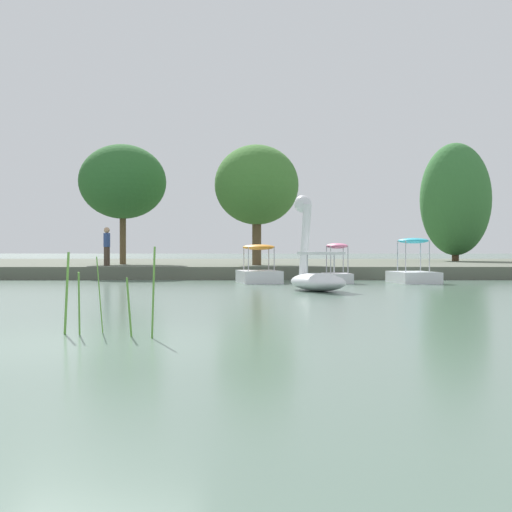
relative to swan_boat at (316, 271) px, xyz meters
The scene contains 11 objects.
ground_plane 12.57m from the swan_boat, 107.59° to the right, with size 476.15×476.15×0.00m, color #567060.
shore_bank_far 21.55m from the swan_boat, 100.14° to the left, with size 110.89×27.12×0.52m, color #5B6051.
swan_boat is the anchor object (origin of this frame).
pedal_boat_cyan 6.64m from the swan_boat, 52.39° to the left, with size 1.66×2.45×1.64m.
pedal_boat_pink 5.39m from the swan_boat, 76.57° to the left, with size 1.01×1.79×1.45m.
pedal_boat_orange 5.48m from the swan_boat, 107.18° to the left, with size 1.75×2.38×1.40m.
tree_willow_overhanging 25.17m from the swan_boat, 65.08° to the left, with size 6.09×6.15×7.17m.
tree_broadleaf_left 11.83m from the swan_boat, 98.43° to the left, with size 4.31×4.96×5.38m.
tree_sapling_by_fence 15.82m from the swan_boat, 121.41° to the left, with size 5.73×5.79×5.68m.
person_on_path 12.76m from the swan_boat, 129.52° to the left, with size 0.29×0.29×1.66m.
reed_clump_foreground 12.08m from the swan_boat, 114.67° to the right, with size 3.19×1.34×1.58m.
Camera 1 is at (1.93, -9.25, 1.20)m, focal length 50.77 mm.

